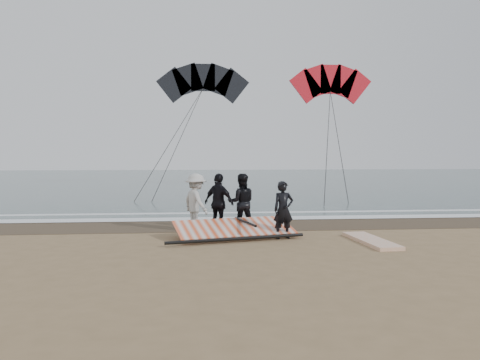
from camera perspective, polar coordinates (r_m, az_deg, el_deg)
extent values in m
plane|color=#8C704C|center=(11.58, 7.42, -8.72)|extent=(120.00, 120.00, 0.00)
cube|color=#233838|center=(44.20, -1.90, 0.08)|extent=(120.00, 54.00, 0.02)
cube|color=#4C3D2B|center=(15.94, 3.89, -5.41)|extent=(120.00, 2.80, 0.01)
cube|color=white|center=(17.30, 3.17, -4.66)|extent=(120.00, 0.90, 0.01)
cube|color=white|center=(18.97, 2.43, -3.97)|extent=(120.00, 0.45, 0.01)
imported|color=black|center=(13.26, 5.31, -3.64)|extent=(0.65, 0.49, 1.62)
cube|color=silver|center=(13.21, 15.69, -7.13)|extent=(0.87, 2.44, 0.10)
cube|color=white|center=(14.44, -0.84, -6.12)|extent=(0.92, 2.58, 0.11)
imported|color=black|center=(14.48, 0.17, -2.74)|extent=(0.87, 0.68, 1.78)
imported|color=black|center=(14.23, -2.57, -2.81)|extent=(1.09, 1.01, 1.80)
imported|color=beige|center=(14.51, -5.39, -2.74)|extent=(1.15, 1.33, 1.78)
cube|color=black|center=(14.00, -1.67, -6.44)|extent=(2.37, 1.10, 0.09)
cube|color=#F05328|center=(13.38, -0.66, -5.78)|extent=(3.59, 2.08, 0.36)
cylinder|color=black|center=(12.65, -0.38, -7.17)|extent=(3.81, 1.04, 0.09)
cylinder|color=black|center=(13.39, 0.63, -5.13)|extent=(0.48, 1.65, 0.07)
cylinder|color=#262626|center=(27.40, 10.65, 5.26)|extent=(0.04, 0.04, 13.74)
cylinder|color=#262626|center=(28.20, 11.82, 5.19)|extent=(0.04, 0.04, 12.41)
cylinder|color=#262626|center=(29.32, -7.86, 5.63)|extent=(0.04, 0.04, 14.25)
cylinder|color=#262626|center=(29.24, -7.01, 5.64)|extent=(0.04, 0.04, 14.16)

